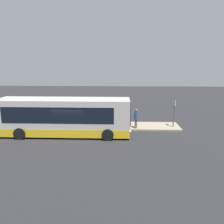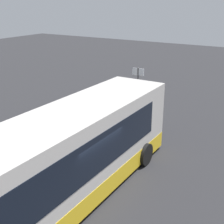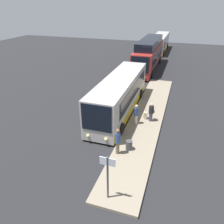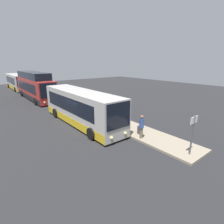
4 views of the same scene
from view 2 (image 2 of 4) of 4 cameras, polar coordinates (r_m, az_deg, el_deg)
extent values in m
plane|color=#232326|center=(11.71, -5.74, -15.03)|extent=(80.00, 80.00, 0.00)
cube|color=gray|center=(13.40, -15.95, -10.45)|extent=(20.00, 2.65, 0.17)
cube|color=#B2ADA8|center=(10.64, -8.88, -8.42)|extent=(11.13, 2.44, 3.02)
cube|color=gold|center=(11.24, -8.56, -13.63)|extent=(11.08, 2.46, 0.70)
cube|color=black|center=(10.29, -9.99, -7.25)|extent=(9.13, 2.47, 1.33)
cube|color=black|center=(14.78, 5.08, 1.92)|extent=(0.06, 2.15, 1.93)
sphere|color=#F9E58C|center=(15.62, 2.75, -2.90)|extent=(0.24, 0.24, 0.24)
sphere|color=#F9E58C|center=(15.07, 7.23, -3.94)|extent=(0.24, 0.24, 0.24)
cylinder|color=black|center=(14.52, -2.68, -5.35)|extent=(0.96, 0.30, 0.96)
cylinder|color=black|center=(13.43, 6.05, -7.68)|extent=(0.96, 0.30, 0.96)
cylinder|color=silver|center=(13.70, -9.35, -6.95)|extent=(0.28, 0.28, 0.76)
cylinder|color=#334C8C|center=(13.40, -9.52, -4.23)|extent=(0.40, 0.40, 0.66)
sphere|color=beige|center=(13.22, -9.64, -2.42)|extent=(0.25, 0.25, 0.25)
cylinder|color=#6B604C|center=(16.63, 0.75, -1.53)|extent=(0.31, 0.31, 0.84)
cylinder|color=#334C8C|center=(16.35, 0.76, 1.02)|extent=(0.45, 0.45, 0.73)
sphere|color=brown|center=(16.19, 0.77, 2.70)|extent=(0.27, 0.27, 0.27)
cylinder|color=#4C476B|center=(13.87, -14.98, -7.15)|extent=(0.37, 0.37, 0.72)
cylinder|color=#262628|center=(13.58, -15.23, -4.62)|extent=(0.52, 0.52, 0.63)
sphere|color=beige|center=(13.41, -15.40, -2.95)|extent=(0.24, 0.24, 0.24)
cube|color=beige|center=(13.59, -16.30, -5.95)|extent=(0.22, 0.31, 0.24)
cube|color=beige|center=(13.44, -14.31, -8.33)|extent=(0.37, 0.26, 0.59)
cylinder|color=black|center=(13.25, -14.47, -6.74)|extent=(0.02, 0.02, 0.24)
cylinder|color=#4C4C51|center=(19.61, 4.72, 4.45)|extent=(0.10, 0.10, 2.56)
cube|color=silver|center=(19.36, 4.80, 7.35)|extent=(0.04, 0.77, 0.43)
cylinder|color=#3F3F44|center=(16.44, -2.24, -2.16)|extent=(0.44, 0.44, 0.65)
camera|label=1|loc=(16.61, 76.77, 2.92)|focal=35.00mm
camera|label=3|loc=(26.86, 7.67, 25.00)|focal=35.00mm
camera|label=4|loc=(21.58, 36.96, 13.93)|focal=28.00mm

